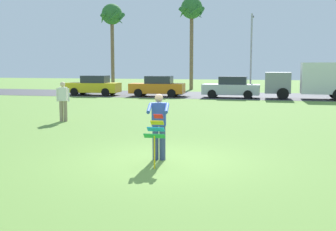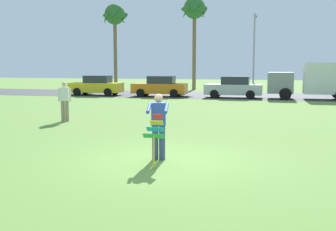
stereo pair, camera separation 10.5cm
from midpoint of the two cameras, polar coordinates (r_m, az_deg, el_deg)
The scene contains 12 objects.
ground_plane at distance 11.03m, azimuth -0.17°, elevation -6.06°, with size 120.00×120.00×0.00m, color olive.
road_strip at distance 34.24m, azimuth 9.65°, elevation 2.67°, with size 120.00×8.00×0.01m, color #424247.
person_kite_flyer at distance 10.88m, azimuth -1.02°, elevation -1.15°, with size 0.62×0.72×1.73m.
kite_held at distance 10.14m, azimuth -1.46°, elevation -2.20°, with size 0.52×0.65×1.26m.
parked_car_yellow at distance 34.60m, azimuth -9.56°, elevation 3.99°, with size 4.25×1.94×1.60m.
parked_car_orange at distance 32.83m, azimuth -1.01°, elevation 3.93°, with size 4.26×1.96×1.60m.
parked_car_silver at distance 31.82m, azimuth 8.98°, elevation 3.75°, with size 4.21×1.85×1.60m.
parked_truck_grey_van at distance 31.85m, azimuth 20.26°, elevation 4.56°, with size 6.71×2.14×2.62m.
palm_tree_left_near at distance 44.42m, azimuth -7.14°, elevation 12.96°, with size 2.58×2.71×8.63m.
palm_tree_right_near at distance 42.43m, azimuth 3.68°, elevation 13.77°, with size 2.58×2.71×9.02m.
streetlight_pole at distance 39.16m, azimuth 11.65°, elevation 8.99°, with size 0.24×1.65×7.00m.
person_walker_near at distance 18.94m, azimuth -13.66°, elevation 2.04°, with size 0.56×0.29×1.73m.
Camera 2 is at (2.70, -10.40, 2.47)m, focal length 45.05 mm.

